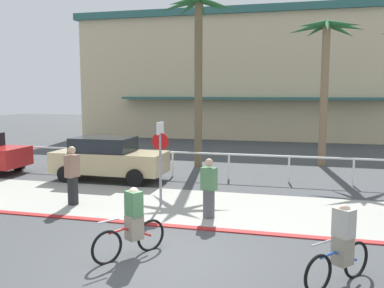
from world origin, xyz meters
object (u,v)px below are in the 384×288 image
object	(u,v)px
cyclist_blue_1	(341,247)
pedestrian_1	(209,191)
palm_tree_1	(197,39)
car_tan_1	(109,158)
palm_tree_2	(326,54)
pedestrian_2	(72,178)
stop_sign_bike_lane	(160,152)
cyclist_red_0	(132,224)

from	to	relation	value
cyclist_blue_1	pedestrian_1	distance (m)	4.59
palm_tree_1	car_tan_1	xyz separation A→B (m)	(-2.64, -3.85, -4.95)
palm_tree_1	pedestrian_1	xyz separation A→B (m)	(2.26, -7.89, -5.06)
palm_tree_2	pedestrian_2	world-z (taller)	palm_tree_2
pedestrian_1	palm_tree_2	bearing A→B (deg)	70.41
palm_tree_2	stop_sign_bike_lane	bearing A→B (deg)	-120.38
cyclist_blue_1	palm_tree_1	bearing A→B (deg)	115.81
car_tan_1	cyclist_red_0	world-z (taller)	car_tan_1
car_tan_1	pedestrian_1	bearing A→B (deg)	-39.43
cyclist_red_0	pedestrian_1	size ratio (longest dim) A/B	0.93
palm_tree_1	pedestrian_1	bearing A→B (deg)	-74.00
car_tan_1	pedestrian_2	bearing A→B (deg)	-81.21
car_tan_1	cyclist_red_0	size ratio (longest dim) A/B	2.84
cyclist_blue_1	pedestrian_1	bearing A→B (deg)	133.54
stop_sign_bike_lane	palm_tree_2	xyz separation A→B (m)	(5.08, 8.67, 3.48)
palm_tree_1	car_tan_1	bearing A→B (deg)	-124.43
palm_tree_1	pedestrian_2	xyz separation A→B (m)	(-2.07, -7.58, -4.97)
stop_sign_bike_lane	palm_tree_2	distance (m)	10.64
cyclist_red_0	pedestrian_1	distance (m)	3.19
cyclist_blue_1	car_tan_1	bearing A→B (deg)	137.62
cyclist_blue_1	pedestrian_2	distance (m)	8.33
car_tan_1	palm_tree_1	bearing A→B (deg)	55.57
pedestrian_1	cyclist_blue_1	bearing A→B (deg)	-46.46
palm_tree_1	car_tan_1	size ratio (longest dim) A/B	1.75
cyclist_red_0	pedestrian_1	world-z (taller)	pedestrian_1
pedestrian_2	car_tan_1	bearing A→B (deg)	98.79
palm_tree_2	palm_tree_1	bearing A→B (deg)	-163.61
car_tan_1	cyclist_blue_1	size ratio (longest dim) A/B	2.93
palm_tree_1	pedestrian_2	size ratio (longest dim) A/B	4.24
palm_tree_1	cyclist_red_0	bearing A→B (deg)	-83.39
pedestrian_1	pedestrian_2	size ratio (longest dim) A/B	0.92
car_tan_1	pedestrian_1	xyz separation A→B (m)	(4.90, -4.03, -0.10)
palm_tree_1	palm_tree_2	world-z (taller)	palm_tree_1
pedestrian_1	pedestrian_2	xyz separation A→B (m)	(-4.33, 0.31, 0.08)
stop_sign_bike_lane	palm_tree_2	size ratio (longest dim) A/B	0.38
stop_sign_bike_lane	pedestrian_2	distance (m)	2.83
stop_sign_bike_lane	pedestrian_1	distance (m)	2.11
palm_tree_1	cyclist_blue_1	xyz separation A→B (m)	(5.42, -11.21, -5.13)
palm_tree_2	cyclist_blue_1	distance (m)	13.63
palm_tree_2	pedestrian_2	bearing A→B (deg)	-129.90
palm_tree_2	cyclist_blue_1	bearing A→B (deg)	-91.06
stop_sign_bike_lane	palm_tree_1	world-z (taller)	palm_tree_1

